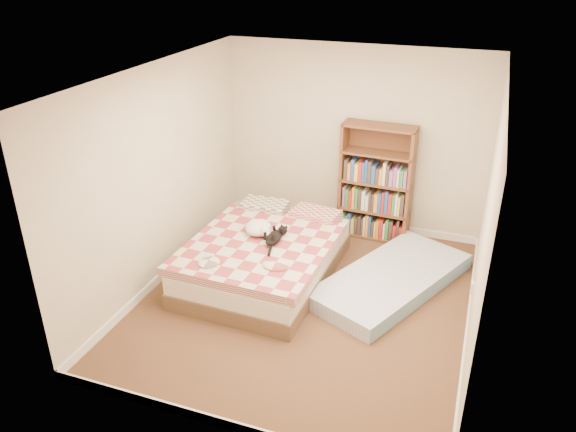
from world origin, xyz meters
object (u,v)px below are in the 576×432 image
(bed, at_px, (266,255))
(floor_mattress, at_px, (391,280))
(white_dog, at_px, (259,228))
(black_cat, at_px, (275,237))
(bookshelf, at_px, (375,197))

(bed, xyz_separation_m, floor_mattress, (1.47, 0.24, -0.17))
(bed, bearing_deg, floor_mattress, 11.15)
(floor_mattress, bearing_deg, bed, -146.41)
(bed, height_order, white_dog, white_dog)
(black_cat, height_order, white_dog, white_dog)
(bookshelf, relative_size, floor_mattress, 0.76)
(bookshelf, distance_m, floor_mattress, 1.39)
(bed, distance_m, white_dog, 0.35)
(black_cat, relative_size, white_dog, 1.51)
(black_cat, bearing_deg, floor_mattress, 23.23)
(black_cat, bearing_deg, white_dog, 170.05)
(bed, xyz_separation_m, bookshelf, (0.99, 1.45, 0.31))
(bookshelf, xyz_separation_m, floor_mattress, (0.48, -1.21, -0.48))
(black_cat, bearing_deg, bed, 167.88)
(bed, bearing_deg, black_cat, -20.70)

